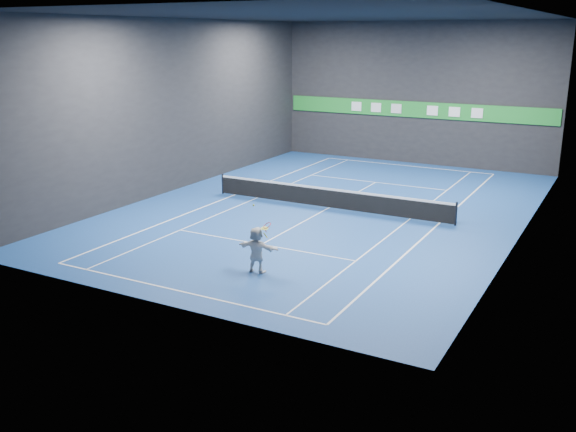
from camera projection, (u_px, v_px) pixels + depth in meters
The scene contains 20 objects.
ground at pixel (329, 208), 31.30m from camera, with size 26.00×26.00×0.00m, color navy.
ceiling at pixel (332, 15), 28.83m from camera, with size 26.00×26.00×0.00m, color black.
wall_back at pixel (416, 94), 41.05m from camera, with size 18.00×0.10×9.00m, color black.
wall_front at pixel (147, 163), 19.07m from camera, with size 18.00×0.10×9.00m, color black.
wall_left at pixel (177, 106), 34.19m from camera, with size 0.10×26.00×9.00m, color black.
wall_right at pixel (532, 129), 25.94m from camera, with size 0.10×26.00×9.00m, color black.
baseline_near at pixel (177, 290), 21.24m from camera, with size 10.98×0.08×0.01m, color white.
baseline_far at pixel (406, 166), 41.35m from camera, with size 10.98×0.08×0.01m, color white.
sideline_doubles_left at pixel (234, 195), 33.81m from camera, with size 0.08×23.78×0.01m, color white.
sideline_doubles_right at pixel (439, 223), 28.78m from camera, with size 0.08×23.78×0.01m, color white.
sideline_singles_left at pixel (257, 198), 33.18m from camera, with size 0.06×23.78×0.01m, color white.
sideline_singles_right at pixel (410, 219), 29.41m from camera, with size 0.06×23.78×0.01m, color white.
service_line_near at pixel (262, 244), 25.88m from camera, with size 8.23×0.06×0.01m, color white.
service_line_far at pixel (376, 182), 36.71m from camera, with size 8.23×0.06×0.01m, color white.
center_service_line at pixel (329, 208), 31.29m from camera, with size 0.06×12.80×0.01m, color white.
player at pixel (257, 250), 22.66m from camera, with size 1.56×0.50×1.68m, color silver.
tennis_ball at pixel (254, 205), 22.23m from camera, with size 0.07×0.07×0.07m, color #CCD824.
tennis_net at pixel (329, 197), 31.15m from camera, with size 12.50×0.10×1.07m.
sponsor_banner at pixel (414, 109), 41.27m from camera, with size 17.64×0.11×1.00m.
tennis_racket at pixel (267, 227), 22.28m from camera, with size 0.49×0.37×0.61m.
Camera 1 is at (12.66, -27.50, 8.19)m, focal length 40.00 mm.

